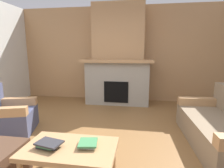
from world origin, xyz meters
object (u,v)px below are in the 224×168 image
fireplace (118,61)px  couch (223,128)px  coffee_table (70,151)px  armchair (8,116)px

fireplace → couch: size_ratio=1.47×
fireplace → coffee_table: (-0.12, -3.27, -0.79)m
couch → coffee_table: size_ratio=1.83×
couch → coffee_table: 2.29m
fireplace → couch: bearing=-48.9°
armchair → fireplace: bearing=52.4°
couch → armchair: (-3.60, -0.06, 0.01)m
fireplace → armchair: bearing=-127.6°
fireplace → coffee_table: size_ratio=2.70×
armchair → coffee_table: size_ratio=0.96×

